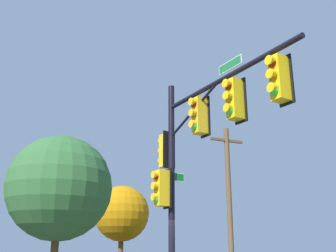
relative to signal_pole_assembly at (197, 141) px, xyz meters
The scene contains 4 objects.
signal_pole_assembly is the anchor object (origin of this frame).
utility_pole 8.04m from the signal_pole_assembly, 139.01° to the left, with size 0.24×1.80×7.39m.
tree_near 7.75m from the signal_pole_assembly, 162.44° to the right, with size 4.37×4.37×6.34m.
tree_far 12.90m from the signal_pole_assembly, 169.36° to the left, with size 3.14×3.14×5.31m.
Camera 1 is at (11.29, -5.72, 1.53)m, focal length 43.45 mm.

